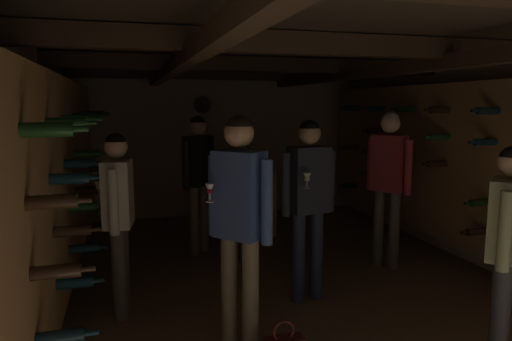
{
  "coord_description": "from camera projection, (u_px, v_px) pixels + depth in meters",
  "views": [
    {
      "loc": [
        -1.5,
        -4.27,
        1.81
      ],
      "look_at": [
        -0.1,
        0.66,
        1.08
      ],
      "focal_mm": 32.67,
      "sensor_mm": 36.0,
      "label": 1
    }
  ],
  "objects": [
    {
      "name": "person_host_center",
      "position": [
        308.0,
        193.0,
        4.21
      ],
      "size": [
        0.54,
        0.36,
        1.68
      ],
      "color": "#232D4C",
      "rests_on": "ground_plane"
    },
    {
      "name": "person_guest_near_left",
      "position": [
        239.0,
        211.0,
        3.29
      ],
      "size": [
        0.44,
        0.43,
        1.74
      ],
      "color": "brown",
      "rests_on": "ground_plane"
    },
    {
      "name": "person_guest_rear_center",
      "position": [
        238.0,
        184.0,
        5.28
      ],
      "size": [
        0.47,
        0.43,
        1.54
      ],
      "color": "brown",
      "rests_on": "ground_plane"
    },
    {
      "name": "person_guest_far_left",
      "position": [
        198.0,
        171.0,
        5.61
      ],
      "size": [
        0.41,
        0.45,
        1.67
      ],
      "color": "brown",
      "rests_on": "ground_plane"
    },
    {
      "name": "display_bottle",
      "position": [
        248.0,
        161.0,
        6.39
      ],
      "size": [
        0.08,
        0.08,
        0.35
      ],
      "color": "#194723",
      "rests_on": "wine_crate_stack"
    },
    {
      "name": "person_guest_mid_right",
      "position": [
        388.0,
        174.0,
        5.09
      ],
      "size": [
        0.43,
        0.48,
        1.73
      ],
      "color": "#4C473D",
      "rests_on": "ground_plane"
    },
    {
      "name": "person_guest_near_right",
      "position": [
        507.0,
        238.0,
        3.14
      ],
      "size": [
        0.42,
        0.44,
        1.54
      ],
      "color": "#2D2D33",
      "rests_on": "ground_plane"
    },
    {
      "name": "room_shell",
      "position": [
        276.0,
        143.0,
        4.79
      ],
      "size": [
        4.72,
        6.52,
        2.41
      ],
      "color": "tan",
      "rests_on": "ground_plane"
    },
    {
      "name": "person_guest_mid_left",
      "position": [
        118.0,
        208.0,
        3.93
      ],
      "size": [
        0.33,
        0.54,
        1.58
      ],
      "color": "#4C473D",
      "rests_on": "ground_plane"
    },
    {
      "name": "ground_plane",
      "position": [
        284.0,
        284.0,
        4.73
      ],
      "size": [
        8.4,
        8.4,
        0.0
      ],
      "primitive_type": "plane",
      "color": "#8C7051"
    },
    {
      "name": "wine_crate_stack",
      "position": [
        255.0,
        203.0,
        6.44
      ],
      "size": [
        0.52,
        0.35,
        0.9
      ],
      "color": "#A37547",
      "rests_on": "ground_plane"
    }
  ]
}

